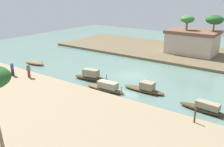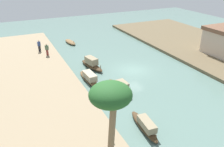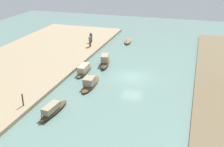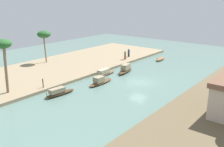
{
  "view_description": "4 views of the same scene",
  "coord_description": "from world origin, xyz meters",
  "px_view_note": "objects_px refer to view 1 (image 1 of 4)",
  "views": [
    {
      "loc": [
        15.8,
        -26.45,
        10.45
      ],
      "look_at": [
        -1.62,
        -2.17,
        0.5
      ],
      "focal_mm": 39.68,
      "sensor_mm": 36.0,
      "label": 1
    },
    {
      "loc": [
        23.52,
        -14.04,
        12.29
      ],
      "look_at": [
        1.66,
        -3.79,
        0.98
      ],
      "focal_mm": 37.13,
      "sensor_mm": 36.0,
      "label": 2
    },
    {
      "loc": [
        31.24,
        7.06,
        13.72
      ],
      "look_at": [
        1.62,
        -2.11,
        0.83
      ],
      "focal_mm": 45.24,
      "sensor_mm": 36.0,
      "label": 3
    },
    {
      "loc": [
        30.51,
        19.47,
        12.2
      ],
      "look_at": [
        1.52,
        -3.79,
        1.01
      ],
      "focal_mm": 41.12,
      "sensor_mm": 36.0,
      "label": 4
    }
  ],
  "objects_px": {
    "sampan_midstream": "(35,63)",
    "person_on_near_bank": "(12,70)",
    "sampan_foreground": "(106,87)",
    "riverside_building": "(192,41)",
    "palm_tree_right_short": "(215,20)",
    "sampan_upstream_small": "(91,76)",
    "sampan_with_red_awning": "(145,88)",
    "mooring_post": "(195,115)",
    "palm_tree_right_tall": "(187,21)",
    "sampan_with_tall_canopy": "(204,108)",
    "person_by_mooring": "(29,71)"
  },
  "relations": [
    {
      "from": "sampan_midstream",
      "to": "sampan_with_tall_canopy",
      "type": "height_order",
      "value": "sampan_with_tall_canopy"
    },
    {
      "from": "sampan_upstream_small",
      "to": "sampan_with_red_awning",
      "type": "xyz_separation_m",
      "value": [
        7.12,
        0.6,
        -0.13
      ]
    },
    {
      "from": "sampan_foreground",
      "to": "riverside_building",
      "type": "height_order",
      "value": "riverside_building"
    },
    {
      "from": "palm_tree_right_tall",
      "to": "sampan_with_tall_canopy",
      "type": "bearing_deg",
      "value": -65.28
    },
    {
      "from": "sampan_foreground",
      "to": "mooring_post",
      "type": "relative_size",
      "value": 3.88
    },
    {
      "from": "sampan_with_tall_canopy",
      "to": "person_by_mooring",
      "type": "bearing_deg",
      "value": -163.29
    },
    {
      "from": "sampan_foreground",
      "to": "riverside_building",
      "type": "bearing_deg",
      "value": 81.14
    },
    {
      "from": "sampan_upstream_small",
      "to": "sampan_with_red_awning",
      "type": "height_order",
      "value": "sampan_upstream_small"
    },
    {
      "from": "sampan_upstream_small",
      "to": "palm_tree_right_tall",
      "type": "xyz_separation_m",
      "value": [
        4.68,
        19.29,
        5.27
      ]
    },
    {
      "from": "sampan_midstream",
      "to": "palm_tree_right_short",
      "type": "bearing_deg",
      "value": 38.76
    },
    {
      "from": "sampan_upstream_small",
      "to": "palm_tree_right_short",
      "type": "xyz_separation_m",
      "value": [
        8.62,
        20.83,
        5.46
      ]
    },
    {
      "from": "sampan_upstream_small",
      "to": "mooring_post",
      "type": "height_order",
      "value": "mooring_post"
    },
    {
      "from": "sampan_upstream_small",
      "to": "riverside_building",
      "type": "distance_m",
      "value": 20.68
    },
    {
      "from": "sampan_foreground",
      "to": "sampan_with_tall_canopy",
      "type": "relative_size",
      "value": 1.08
    },
    {
      "from": "sampan_midstream",
      "to": "palm_tree_right_short",
      "type": "distance_m",
      "value": 29.25
    },
    {
      "from": "sampan_midstream",
      "to": "person_by_mooring",
      "type": "height_order",
      "value": "person_by_mooring"
    },
    {
      "from": "sampan_foreground",
      "to": "sampan_with_red_awning",
      "type": "relative_size",
      "value": 0.99
    },
    {
      "from": "sampan_upstream_small",
      "to": "sampan_midstream",
      "type": "distance_m",
      "value": 11.45
    },
    {
      "from": "sampan_with_red_awning",
      "to": "mooring_post",
      "type": "relative_size",
      "value": 3.91
    },
    {
      "from": "person_by_mooring",
      "to": "palm_tree_right_tall",
      "type": "height_order",
      "value": "palm_tree_right_tall"
    },
    {
      "from": "sampan_with_red_awning",
      "to": "palm_tree_right_short",
      "type": "bearing_deg",
      "value": 83.78
    },
    {
      "from": "mooring_post",
      "to": "person_by_mooring",
      "type": "bearing_deg",
      "value": -177.45
    },
    {
      "from": "sampan_with_red_awning",
      "to": "riverside_building",
      "type": "bearing_deg",
      "value": 92.16
    },
    {
      "from": "sampan_midstream",
      "to": "palm_tree_right_tall",
      "type": "xyz_separation_m",
      "value": [
        16.13,
        18.96,
        5.55
      ]
    },
    {
      "from": "sampan_with_red_awning",
      "to": "mooring_post",
      "type": "xyz_separation_m",
      "value": [
        6.79,
        -4.26,
        0.62
      ]
    },
    {
      "from": "sampan_upstream_small",
      "to": "sampan_foreground",
      "type": "height_order",
      "value": "sampan_upstream_small"
    },
    {
      "from": "sampan_foreground",
      "to": "person_by_mooring",
      "type": "distance_m",
      "value": 10.09
    },
    {
      "from": "sampan_with_tall_canopy",
      "to": "person_on_near_bank",
      "type": "relative_size",
      "value": 2.61
    },
    {
      "from": "person_by_mooring",
      "to": "sampan_with_red_awning",
      "type": "bearing_deg",
      "value": 149.58
    },
    {
      "from": "sampan_midstream",
      "to": "riverside_building",
      "type": "height_order",
      "value": "riverside_building"
    },
    {
      "from": "sampan_foreground",
      "to": "sampan_midstream",
      "type": "bearing_deg",
      "value": 169.56
    },
    {
      "from": "person_on_near_bank",
      "to": "riverside_building",
      "type": "bearing_deg",
      "value": -62.24
    },
    {
      "from": "sampan_midstream",
      "to": "person_on_near_bank",
      "type": "xyz_separation_m",
      "value": [
        3.06,
        -5.61,
        0.9
      ]
    },
    {
      "from": "person_on_near_bank",
      "to": "palm_tree_right_short",
      "type": "height_order",
      "value": "palm_tree_right_short"
    },
    {
      "from": "palm_tree_right_tall",
      "to": "mooring_post",
      "type": "bearing_deg",
      "value": -68.08
    },
    {
      "from": "sampan_with_tall_canopy",
      "to": "mooring_post",
      "type": "relative_size",
      "value": 3.59
    },
    {
      "from": "sampan_midstream",
      "to": "person_on_near_bank",
      "type": "bearing_deg",
      "value": -68.26
    },
    {
      "from": "sampan_with_red_awning",
      "to": "person_on_near_bank",
      "type": "xyz_separation_m",
      "value": [
        -15.51,
        -5.88,
        0.74
      ]
    },
    {
      "from": "sampan_upstream_small",
      "to": "riverside_building",
      "type": "xyz_separation_m",
      "value": [
        5.73,
        19.78,
        1.85
      ]
    },
    {
      "from": "person_by_mooring",
      "to": "sampan_foreground",
      "type": "bearing_deg",
      "value": 145.16
    },
    {
      "from": "sampan_with_red_awning",
      "to": "mooring_post",
      "type": "bearing_deg",
      "value": -34.04
    },
    {
      "from": "sampan_midstream",
      "to": "palm_tree_right_tall",
      "type": "height_order",
      "value": "palm_tree_right_tall"
    },
    {
      "from": "sampan_with_red_awning",
      "to": "palm_tree_right_tall",
      "type": "height_order",
      "value": "palm_tree_right_tall"
    },
    {
      "from": "sampan_with_tall_canopy",
      "to": "person_on_near_bank",
      "type": "xyz_separation_m",
      "value": [
        -22.2,
        -4.74,
        0.72
      ]
    },
    {
      "from": "sampan_with_red_awning",
      "to": "sampan_with_tall_canopy",
      "type": "height_order",
      "value": "sampan_with_red_awning"
    },
    {
      "from": "person_by_mooring",
      "to": "palm_tree_right_tall",
      "type": "bearing_deg",
      "value": -166.03
    },
    {
      "from": "palm_tree_right_tall",
      "to": "riverside_building",
      "type": "distance_m",
      "value": 3.61
    },
    {
      "from": "mooring_post",
      "to": "palm_tree_right_short",
      "type": "relative_size",
      "value": 0.19
    },
    {
      "from": "person_by_mooring",
      "to": "palm_tree_right_short",
      "type": "xyz_separation_m",
      "value": [
        14.73,
        25.37,
        4.78
      ]
    },
    {
      "from": "sampan_midstream",
      "to": "riverside_building",
      "type": "relative_size",
      "value": 0.45
    }
  ]
}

